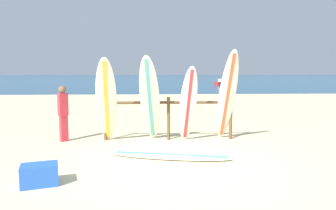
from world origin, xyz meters
TOP-DOWN VIEW (x-y plane):
  - ground_plane at (0.00, 0.00)m, footprint 120.00×120.00m
  - ocean_water at (0.00, 58.00)m, footprint 120.00×80.00m
  - surfboard_rack at (-0.10, 2.35)m, footprint 3.59×0.09m
  - surfboard_leaning_far_left at (-1.74, 1.92)m, footprint 0.63×1.13m
  - surfboard_leaning_left at (-0.62, 2.06)m, footprint 0.70×1.16m
  - surfboard_leaning_center_left at (0.39, 1.96)m, footprint 0.58×0.88m
  - surfboard_leaning_center at (1.45, 2.04)m, footprint 0.57×1.12m
  - surfboard_lying_on_sand at (-0.14, 0.56)m, footprint 2.78×1.16m
  - beachgoer_standing at (-2.96, 2.27)m, footprint 0.29×0.28m
  - small_boat_offshore at (8.11, 32.79)m, footprint 2.11×1.87m
  - cooler_box at (-2.46, -0.99)m, footprint 0.69×0.56m

SIDE VIEW (x-z plane):
  - ground_plane at x=0.00m, z-range 0.00..0.00m
  - ocean_water at x=0.00m, z-range 0.00..0.01m
  - surfboard_lying_on_sand at x=-0.14m, z-range -0.01..0.08m
  - cooler_box at x=-2.46m, z-range 0.00..0.36m
  - small_boat_offshore at x=8.11m, z-range -0.10..0.61m
  - surfboard_rack at x=-0.10m, z-range 0.20..1.39m
  - beachgoer_standing at x=-2.96m, z-range 0.08..1.60m
  - surfboard_leaning_center_left at x=0.39m, z-range 0.00..2.05m
  - surfboard_leaning_far_left at x=-1.74m, z-range 0.00..2.27m
  - surfboard_leaning_left at x=-0.62m, z-range 0.00..2.32m
  - surfboard_leaning_center at x=1.45m, z-range 0.00..2.47m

